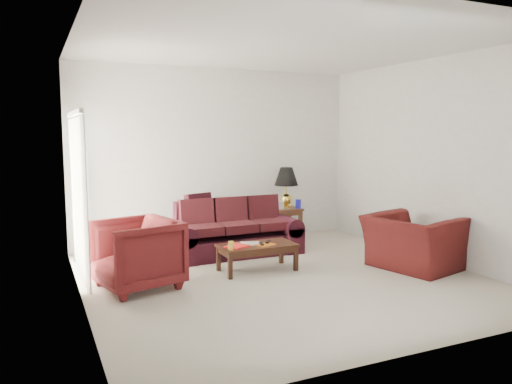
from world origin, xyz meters
TOP-DOWN VIEW (x-y plane):
  - floor at (0.00, 0.00)m, footprint 5.00×5.00m
  - blinds at (-2.42, 1.30)m, footprint 0.10×2.00m
  - sofa at (-0.10, 1.43)m, footprint 2.11×1.06m
  - throw_pillow at (-0.50, 1.97)m, footprint 0.51×0.36m
  - end_table at (1.15, 2.15)m, footprint 0.57×0.57m
  - table_lamp at (1.21, 2.21)m, footprint 0.49×0.49m
  - clock at (1.00, 2.05)m, footprint 0.14×0.08m
  - blue_canister at (1.34, 1.99)m, footprint 0.12×0.12m
  - picture_frame at (0.99, 2.30)m, footprint 0.14×0.17m
  - floor_lamp at (-2.32, 2.05)m, footprint 0.31×0.31m
  - armchair_left at (-1.84, 0.35)m, footprint 1.14×1.12m
  - armchair_right at (1.87, -0.35)m, footprint 1.25×1.36m
  - coffee_table at (-0.16, 0.45)m, footprint 1.11×0.63m
  - magazine_red at (-0.48, 0.41)m, footprint 0.36×0.33m
  - magazine_white at (-0.24, 0.51)m, footprint 0.32×0.28m
  - magazine_orange at (-0.08, 0.36)m, footprint 0.29×0.25m
  - remote_a at (-0.15, 0.35)m, footprint 0.08×0.16m
  - remote_b at (-0.01, 0.43)m, footprint 0.14×0.16m
  - yellow_glass at (-0.61, 0.29)m, footprint 0.08×0.08m

SIDE VIEW (x-z plane):
  - floor at x=0.00m, z-range 0.00..0.00m
  - coffee_table at x=-0.16m, z-range 0.00..0.37m
  - end_table at x=1.15m, z-range 0.00..0.57m
  - armchair_right at x=1.87m, z-range 0.00..0.75m
  - magazine_orange at x=-0.08m, z-range 0.37..0.39m
  - magazine_white at x=-0.24m, z-range 0.37..0.39m
  - magazine_red at x=-0.48m, z-range 0.37..0.39m
  - remote_a at x=-0.15m, z-range 0.39..0.41m
  - remote_b at x=-0.01m, z-range 0.39..0.41m
  - sofa at x=-0.10m, z-range 0.00..0.84m
  - armchair_left at x=-1.84m, z-range 0.00..0.86m
  - yellow_glass at x=-0.61m, z-range 0.37..0.49m
  - clock at x=1.00m, z-range 0.57..0.70m
  - picture_frame at x=0.99m, z-range 0.62..0.67m
  - blue_canister at x=1.34m, z-range 0.57..0.72m
  - throw_pillow at x=-0.50m, z-range 0.46..0.94m
  - floor_lamp at x=-2.32m, z-range 0.00..1.66m
  - table_lamp at x=1.21m, z-range 0.57..1.28m
  - blinds at x=-2.42m, z-range 0.00..2.16m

